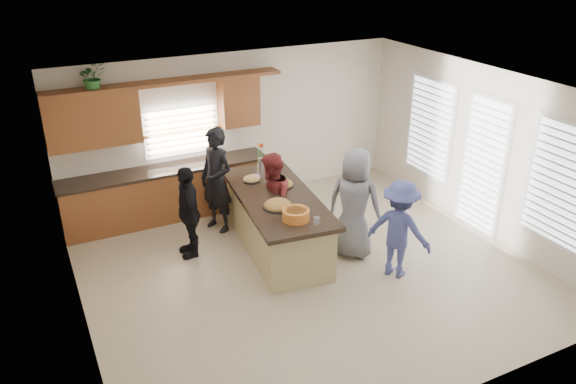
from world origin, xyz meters
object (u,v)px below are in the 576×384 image
woman_left_front (188,212)px  woman_right_back (399,229)px  salad_bowl (296,214)px  woman_left_mid (272,201)px  woman_right_front (354,204)px  island (277,223)px  woman_left_back (217,180)px

woman_left_front → woman_right_back: bearing=57.0°
salad_bowl → woman_left_mid: 1.06m
woman_right_back → woman_right_front: bearing=-12.1°
woman_left_mid → woman_left_front: size_ratio=1.05×
woman_left_front → woman_right_back: woman_right_back is taller
woman_right_back → island: bearing=8.9°
salad_bowl → woman_right_back: woman_right_back is taller
woman_left_back → island: bearing=5.9°
island → woman_left_mid: woman_left_mid is taller
salad_bowl → woman_right_back: (1.39, -0.61, -0.28)m
woman_left_front → woman_right_back: size_ratio=0.99×
island → woman_right_back: 1.99m
woman_left_back → woman_left_mid: size_ratio=1.16×
woman_left_mid → woman_right_front: bearing=74.9°
woman_left_back → woman_right_back: woman_left_back is taller
woman_left_back → woman_right_front: woman_left_back is taller
island → woman_left_mid: (-0.01, 0.16, 0.34)m
woman_left_front → woman_right_front: 2.59m
salad_bowl → woman_right_front: (1.11, 0.17, -0.15)m
salad_bowl → woman_right_front: size_ratio=0.22×
island → woman_left_front: 1.42m
woman_left_back → woman_left_front: bearing=-73.3°
island → woman_right_front: (1.00, -0.70, 0.44)m
salad_bowl → woman_right_front: bearing=8.9°
salad_bowl → woman_left_back: size_ratio=0.22×
woman_left_back → woman_left_front: woman_left_back is taller
woman_left_mid → woman_left_front: woman_left_mid is taller
woman_left_mid → woman_left_front: bearing=-77.7°
woman_left_front → woman_right_front: size_ratio=0.84×
salad_bowl → woman_left_front: woman_left_front is taller
woman_left_front → woman_right_back: 3.24m
woman_left_mid → woman_right_back: size_ratio=1.04×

